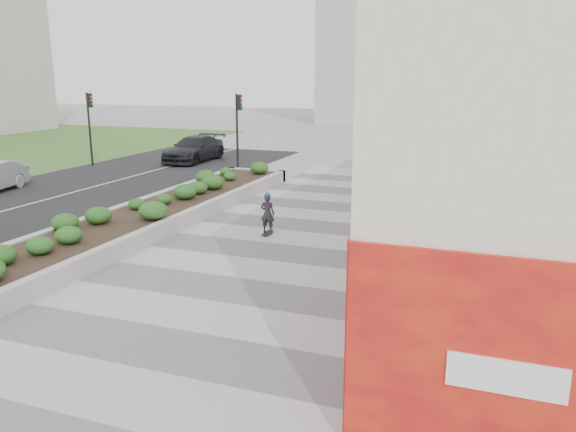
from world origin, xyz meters
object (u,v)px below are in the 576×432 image
at_px(traffic_signal_near, 238,121).
at_px(car_dark, 194,149).
at_px(planter, 158,210).
at_px(traffic_signal_far, 90,118).
at_px(skateboarder, 267,213).

distance_m(traffic_signal_near, car_dark, 5.74).
bearing_deg(car_dark, traffic_signal_near, -34.79).
distance_m(planter, traffic_signal_far, 15.00).
bearing_deg(planter, traffic_signal_far, 137.54).
xyz_separation_m(traffic_signal_far, car_dark, (4.75, 3.52, -2.00)).
distance_m(traffic_signal_far, skateboarder, 18.56).
relative_size(traffic_signal_near, car_dark, 0.80).
xyz_separation_m(skateboarder, car_dark, (-10.54, 13.84, 0.04)).
bearing_deg(skateboarder, planter, 172.71).
relative_size(planter, car_dark, 3.43).
height_order(planter, skateboarder, skateboarder).
distance_m(traffic_signal_near, traffic_signal_far, 9.21).
bearing_deg(traffic_signal_near, car_dark, 145.81).
height_order(traffic_signal_near, skateboarder, traffic_signal_near).
xyz_separation_m(planter, traffic_signal_far, (-10.93, 10.00, 2.34)).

